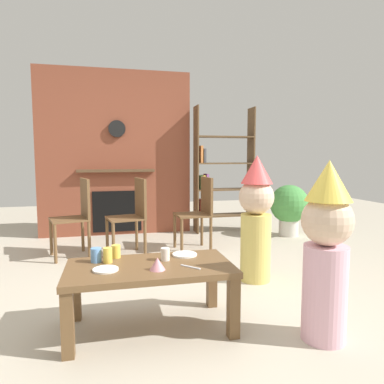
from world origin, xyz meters
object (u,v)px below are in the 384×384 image
(paper_cup_center, at_px, (165,254))
(paper_cup_near_left, at_px, (96,255))
(paper_plate_rear, at_px, (185,254))
(dining_chair_middle, at_px, (133,212))
(birthday_cake_slice, at_px, (157,264))
(dining_chair_right, at_px, (199,209))
(paper_plate_front, at_px, (106,269))
(potted_plant_tall, at_px, (289,206))
(child_in_pink, at_px, (256,215))
(bookshelf, at_px, (219,175))
(dining_chair_left, at_px, (77,212))
(coffee_table, at_px, (150,276))
(paper_cup_far_left, at_px, (116,251))
(child_with_cone_hat, at_px, (326,247))
(paper_cup_near_right, at_px, (108,255))

(paper_cup_center, bearing_deg, paper_cup_near_left, 171.65)
(paper_plate_rear, distance_m, dining_chair_middle, 1.69)
(birthday_cake_slice, xyz_separation_m, dining_chair_right, (0.79, 1.98, 0.04))
(paper_plate_front, xyz_separation_m, birthday_cake_slice, (0.32, -0.06, 0.03))
(paper_plate_rear, bearing_deg, potted_plant_tall, 46.83)
(paper_cup_center, height_order, child_in_pink, child_in_pink)
(potted_plant_tall, bearing_deg, paper_plate_front, -137.37)
(bookshelf, distance_m, dining_chair_left, 2.24)
(bookshelf, distance_m, coffee_table, 3.21)
(coffee_table, bearing_deg, dining_chair_middle, 89.69)
(child_in_pink, relative_size, dining_chair_left, 1.29)
(paper_cup_far_left, bearing_deg, paper_cup_near_left, -150.92)
(paper_cup_center, bearing_deg, child_in_pink, 33.23)
(dining_chair_right, bearing_deg, child_with_cone_hat, 92.96)
(dining_chair_left, bearing_deg, paper_plate_rear, 101.85)
(bookshelf, xyz_separation_m, child_with_cone_hat, (-0.34, -3.24, -0.27))
(paper_cup_center, xyz_separation_m, potted_plant_tall, (2.17, 2.24, -0.05))
(paper_cup_near_right, xyz_separation_m, paper_cup_far_left, (0.06, 0.11, -0.01))
(dining_chair_left, height_order, dining_chair_right, same)
(dining_chair_right, bearing_deg, paper_cup_near_right, 55.44)
(paper_cup_near_right, relative_size, child_with_cone_hat, 0.09)
(paper_cup_center, relative_size, dining_chair_right, 0.10)
(child_with_cone_hat, xyz_separation_m, potted_plant_tall, (1.25, 2.72, -0.16))
(paper_cup_center, xyz_separation_m, paper_plate_rear, (0.16, 0.09, -0.04))
(coffee_table, height_order, dining_chair_right, dining_chair_right)
(paper_cup_center, bearing_deg, dining_chair_right, 68.41)
(dining_chair_middle, relative_size, potted_plant_tall, 1.21)
(birthday_cake_slice, distance_m, dining_chair_right, 2.13)
(paper_plate_rear, bearing_deg, paper_plate_front, -158.53)
(paper_plate_front, bearing_deg, child_in_pink, 29.07)
(paper_cup_near_left, height_order, dining_chair_middle, dining_chair_middle)
(child_in_pink, bearing_deg, bookshelf, -132.29)
(paper_plate_front, xyz_separation_m, child_in_pink, (1.34, 0.75, 0.17))
(paper_cup_far_left, bearing_deg, paper_cup_near_right, -117.80)
(child_in_pink, bearing_deg, potted_plant_tall, -160.70)
(paper_cup_near_right, distance_m, paper_plate_front, 0.17)
(bookshelf, bearing_deg, dining_chair_middle, -143.78)
(paper_cup_far_left, xyz_separation_m, paper_plate_front, (-0.07, -0.27, -0.04))
(paper_cup_near_right, xyz_separation_m, birthday_cake_slice, (0.31, -0.23, -0.01))
(paper_plate_rear, relative_size, dining_chair_right, 0.20)
(paper_cup_far_left, height_order, child_in_pink, child_in_pink)
(bookshelf, height_order, dining_chair_middle, bookshelf)
(dining_chair_right, bearing_deg, paper_plate_rear, 69.43)
(dining_chair_middle, distance_m, dining_chair_right, 0.81)
(paper_cup_far_left, relative_size, dining_chair_middle, 0.10)
(paper_cup_near_left, xyz_separation_m, birthday_cake_slice, (0.38, -0.26, -0.01))
(paper_cup_near_left, bearing_deg, dining_chair_left, 98.71)
(dining_chair_left, bearing_deg, dining_chair_middle, 157.39)
(dining_chair_left, height_order, dining_chair_middle, same)
(paper_cup_near_right, bearing_deg, paper_plate_rear, 5.82)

